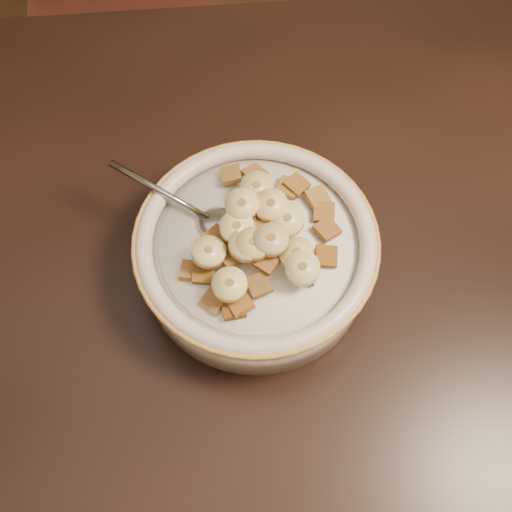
{
  "coord_description": "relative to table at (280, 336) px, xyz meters",
  "views": [
    {
      "loc": [
        -0.05,
        -0.22,
        1.33
      ],
      "look_at": [
        -0.02,
        0.07,
        0.78
      ],
      "focal_mm": 45.0,
      "sensor_mm": 36.0,
      "label": 1
    }
  ],
  "objects": [
    {
      "name": "banana_slice_2",
      "position": [
        0.0,
        0.09,
        0.11
      ],
      "size": [
        0.04,
        0.04,
        0.01
      ],
      "primitive_type": "cylinder",
      "rotation": [
        -0.03,
        -0.09,
        0.87
      ],
      "color": "#F3D085",
      "rests_on": "milk"
    },
    {
      "name": "banana_slice_5",
      "position": [
        -0.03,
        0.09,
        0.11
      ],
      "size": [
        0.04,
        0.04,
        0.02
      ],
      "primitive_type": "cylinder",
      "rotation": [
        0.07,
        -0.13,
        0.26
      ],
      "color": "#E8CD85",
      "rests_on": "milk"
    },
    {
      "name": "cereal_square_21",
      "position": [
        -0.07,
        0.04,
        0.08
      ],
      "size": [
        0.02,
        0.02,
        0.01
      ],
      "primitive_type": "cube",
      "rotation": [
        0.11,
        -0.06,
        1.41
      ],
      "color": "brown",
      "rests_on": "milk"
    },
    {
      "name": "cereal_square_6",
      "position": [
        -0.03,
        0.06,
        0.09
      ],
      "size": [
        0.02,
        0.02,
        0.01
      ],
      "primitive_type": "cube",
      "rotation": [
        0.11,
        -0.17,
        1.69
      ],
      "color": "brown",
      "rests_on": "milk"
    },
    {
      "name": "cereal_square_11",
      "position": [
        0.05,
        0.04,
        0.08
      ],
      "size": [
        0.02,
        0.02,
        0.01
      ],
      "primitive_type": "cube",
      "rotation": [
        -0.14,
        -0.1,
        2.96
      ],
      "color": "brown",
      "rests_on": "milk"
    },
    {
      "name": "banana_slice_6",
      "position": [
        -0.02,
        0.05,
        0.1
      ],
      "size": [
        0.04,
        0.04,
        0.01
      ],
      "primitive_type": "cylinder",
      "rotation": [
        0.07,
        -0.01,
        2.03
      ],
      "color": "#DDD183",
      "rests_on": "milk"
    },
    {
      "name": "banana_slice_1",
      "position": [
        0.01,
        0.07,
        0.1
      ],
      "size": [
        0.04,
        0.04,
        0.02
      ],
      "primitive_type": "cylinder",
      "rotation": [
        -0.07,
        -0.14,
        1.39
      ],
      "color": "#CEBA85",
      "rests_on": "milk"
    },
    {
      "name": "banana_slice_10",
      "position": [
        -0.06,
        0.05,
        0.1
      ],
      "size": [
        0.03,
        0.03,
        0.02
      ],
      "primitive_type": "cylinder",
      "rotation": [
        0.13,
        -0.13,
        3.04
      ],
      "color": "#CCB97C",
      "rests_on": "milk"
    },
    {
      "name": "banana_slice_7",
      "position": [
        -0.01,
        0.11,
        0.1
      ],
      "size": [
        0.04,
        0.04,
        0.01
      ],
      "primitive_type": "cylinder",
      "rotation": [
        -0.05,
        -0.08,
        1.88
      ],
      "color": "#D0BC7F",
      "rests_on": "milk"
    },
    {
      "name": "banana_slice_0",
      "position": [
        0.02,
        0.04,
        0.1
      ],
      "size": [
        0.04,
        0.04,
        0.02
      ],
      "primitive_type": "cylinder",
      "rotation": [
        -0.13,
        -0.12,
        0.18
      ],
      "color": "tan",
      "rests_on": "milk"
    },
    {
      "name": "banana_slice_8",
      "position": [
        -0.04,
        0.02,
        0.1
      ],
      "size": [
        0.04,
        0.03,
        0.01
      ],
      "primitive_type": "cylinder",
      "rotation": [
        0.01,
        -0.08,
        0.13
      ],
      "color": "#FFDF7A",
      "rests_on": "milk"
    },
    {
      "name": "milk",
      "position": [
        -0.02,
        0.07,
        0.07
      ],
      "size": [
        0.18,
        0.18,
        0.0
      ],
      "primitive_type": "cylinder",
      "color": "white",
      "rests_on": "cereal_bowl"
    },
    {
      "name": "cereal_square_1",
      "position": [
        0.03,
        0.12,
        0.08
      ],
      "size": [
        0.03,
        0.03,
        0.01
      ],
      "primitive_type": "cube",
      "rotation": [
        0.09,
        -0.12,
        2.26
      ],
      "color": "#96661E",
      "rests_on": "milk"
    },
    {
      "name": "cereal_square_3",
      "position": [
        -0.04,
        0.0,
        0.08
      ],
      "size": [
        0.02,
        0.02,
        0.01
      ],
      "primitive_type": "cube",
      "rotation": [
        -0.06,
        0.02,
        0.1
      ],
      "color": "brown",
      "rests_on": "milk"
    },
    {
      "name": "cereal_square_10",
      "position": [
        0.02,
        0.12,
        0.08
      ],
      "size": [
        0.03,
        0.03,
        0.01
      ],
      "primitive_type": "cube",
      "rotation": [
        -0.11,
        -0.03,
        2.65
      ],
      "color": "brown",
      "rests_on": "milk"
    },
    {
      "name": "cereal_square_18",
      "position": [
        0.02,
        0.03,
        0.08
      ],
      "size": [
        0.03,
        0.03,
        0.01
      ],
      "primitive_type": "cube",
      "rotation": [
        0.04,
        -0.04,
        1.25
      ],
      "color": "brown",
      "rests_on": "milk"
    },
    {
      "name": "spoon",
      "position": [
        -0.04,
        0.09,
        0.08
      ],
      "size": [
        0.07,
        0.06,
        0.01
      ],
      "primitive_type": "ellipsoid",
      "rotation": [
        0.0,
        0.0,
        4.08
      ],
      "color": "#90969E",
      "rests_on": "cereal_bowl"
    },
    {
      "name": "chair",
      "position": [
        -0.18,
        0.75,
        -0.29
      ],
      "size": [
        0.39,
        0.39,
        0.87
      ],
      "primitive_type": "cube",
      "rotation": [
        0.0,
        0.0,
        0.02
      ],
      "color": "#3A1A12",
      "rests_on": "floor"
    },
    {
      "name": "cereal_square_17",
      "position": [
        -0.01,
        0.07,
        0.1
      ],
      "size": [
        0.02,
        0.02,
        0.01
      ],
      "primitive_type": "cube",
      "rotation": [
        0.15,
        0.02,
        1.4
      ],
      "color": "brown",
      "rests_on": "milk"
    },
    {
      "name": "cereal_square_9",
      "position": [
        -0.04,
        0.05,
        0.09
      ],
      "size": [
        0.03,
        0.03,
        0.01
      ],
      "primitive_type": "cube",
      "rotation": [
        -0.22,
        0.14,
        0.49
      ],
      "color": "brown",
      "rests_on": "milk"
    },
    {
      "name": "banana_slice_9",
      "position": [
        -0.03,
        0.07,
        0.1
      ],
      "size": [
        0.03,
        0.03,
        0.01
      ],
      "primitive_type": "cylinder",
      "rotation": [
        -0.04,
        -0.02,
        3.11
      ],
      "color": "#F9E292",
      "rests_on": "milk"
    },
    {
      "name": "table",
      "position": [
        0.0,
        0.0,
        0.0
      ],
      "size": [
        1.43,
        0.95,
        0.04
      ],
      "primitive_type": "cube",
      "rotation": [
        0.0,
        0.0,
        -0.04
      ],
      "color": "black",
      "rests_on": "floor"
    },
    {
      "name": "cereal_square_0",
      "position": [
        -0.01,
        0.04,
        0.09
      ],
      "size": [
        0.03,
        0.03,
        0.01
      ],
      "primitive_type": "cube",
      "rotation": [
        0.0,
        -0.09,
        0.83
      ],
      "color": "#956124",
      "rests_on": "milk"
    },
    {
      "name": "cereal_bowl",
      "position": [
        -0.02,
        0.07,
        0.05
      ],
      "size": [
        0.22,
        0.22,
        0.05
      ],
      "primitive_type": "cylinder",
      "color": "beige",
      "rests_on": "table"
    },
    {
      "name": "cereal_square_15",
      "position": [
        0.05,
        0.11,
        0.08
      ],
      "size": [
        0.03,
        0.03,
        0.01
      ],
      "primitive_type": "cube",
      "rotation": [
        0.12,
        0.09,
        0.36
      ],
      "color": "olive",
      "rests_on": "milk"
    },
    {
      "name": "banana_slice_3",
      "position": [
        -0.03,
        0.05,
        0.1
      ],
      "size": [
        0.04,
        0.04,
        0.01
      ],
      "primitive_type": "cylinder",
      "rotation": [
        0.11,
        -0.0,
        1.71
      ],
      "color": "#C7BF73",
      "rests_on": "milk"
    },
    {
      "name": "cereal_square_12",
      "position": [
        0.05,
        0.07,
        0.08
      ],
      "size": [
        0.03,
        0.03,
        0.01
      ],
      "primitive_type": "cube",
      "rotation": [
        -0.03,
        0.11,
        0.49
      ],
      "color": "brown",
      "rests_on": "milk"
    },
    {
      "name": "cereal_square_14",
      "position": [
        0.05,
        0.09,
        0.08
      ],
      "size": [
        0.02,
        0.02,
        0.01
      ],
      "primitive_type": "cube",
      "rotation": [
        -0.03,
        -0.1,
        1.37
      ],
      "color": "brown",
      "rests_on": "milk"
    },
    {
      "name": "cereal_square_19",
      "position": [
        -0.04,
        0.0,
        0.08
      ],
      "size": [
        0.03,
        0.03,
        0.01
      ],
      "primitive_type": "cube",
      "rotation": [
        -0.21,
        -0.07,
        0.39
      ],
      "color": "brown",
      "rests_on": "milk"
    },
    {
      "name": "cereal_square_5",
      "position": [
        -0.0,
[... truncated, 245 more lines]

